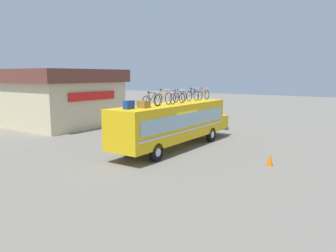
{
  "coord_description": "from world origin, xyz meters",
  "views": [
    {
      "loc": [
        -17.19,
        -11.48,
        4.72
      ],
      "look_at": [
        -0.48,
        0.0,
        1.54
      ],
      "focal_mm": 34.81,
      "sensor_mm": 36.0,
      "label": 1
    }
  ],
  "objects_px": {
    "rooftop_bicycle_2": "(164,98)",
    "rooftop_bicycle_5": "(193,95)",
    "traffic_cone": "(270,160)",
    "rooftop_bicycle_3": "(177,98)",
    "luggage_bag_1": "(129,105)",
    "rooftop_bicycle_1": "(152,100)",
    "luggage_bag_2": "(144,104)",
    "rooftop_bicycle_6": "(204,95)",
    "bus": "(175,122)",
    "rooftop_bicycle_4": "(180,97)"
  },
  "relations": [
    {
      "from": "rooftop_bicycle_1",
      "to": "rooftop_bicycle_6",
      "type": "relative_size",
      "value": 0.99
    },
    {
      "from": "rooftop_bicycle_4",
      "to": "rooftop_bicycle_2",
      "type": "bearing_deg",
      "value": -170.43
    },
    {
      "from": "bus",
      "to": "traffic_cone",
      "type": "height_order",
      "value": "bus"
    },
    {
      "from": "luggage_bag_2",
      "to": "rooftop_bicycle_2",
      "type": "bearing_deg",
      "value": 1.2
    },
    {
      "from": "luggage_bag_1",
      "to": "rooftop_bicycle_4",
      "type": "distance_m",
      "value": 5.43
    },
    {
      "from": "luggage_bag_1",
      "to": "rooftop_bicycle_5",
      "type": "distance_m",
      "value": 6.76
    },
    {
      "from": "rooftop_bicycle_3",
      "to": "rooftop_bicycle_5",
      "type": "distance_m",
      "value": 2.53
    },
    {
      "from": "rooftop_bicycle_5",
      "to": "rooftop_bicycle_6",
      "type": "relative_size",
      "value": 0.97
    },
    {
      "from": "bus",
      "to": "rooftop_bicycle_6",
      "type": "height_order",
      "value": "rooftop_bicycle_6"
    },
    {
      "from": "rooftop_bicycle_6",
      "to": "traffic_cone",
      "type": "bearing_deg",
      "value": -124.72
    },
    {
      "from": "traffic_cone",
      "to": "rooftop_bicycle_3",
      "type": "bearing_deg",
      "value": 83.82
    },
    {
      "from": "rooftop_bicycle_1",
      "to": "rooftop_bicycle_5",
      "type": "height_order",
      "value": "rooftop_bicycle_5"
    },
    {
      "from": "luggage_bag_1",
      "to": "rooftop_bicycle_4",
      "type": "bearing_deg",
      "value": 2.06
    },
    {
      "from": "rooftop_bicycle_1",
      "to": "rooftop_bicycle_4",
      "type": "distance_m",
      "value": 3.78
    },
    {
      "from": "rooftop_bicycle_5",
      "to": "luggage_bag_1",
      "type": "bearing_deg",
      "value": 179.75
    },
    {
      "from": "rooftop_bicycle_2",
      "to": "rooftop_bicycle_4",
      "type": "bearing_deg",
      "value": 9.57
    },
    {
      "from": "luggage_bag_1",
      "to": "rooftop_bicycle_2",
      "type": "relative_size",
      "value": 0.33
    },
    {
      "from": "rooftop_bicycle_1",
      "to": "bus",
      "type": "bearing_deg",
      "value": 3.34
    },
    {
      "from": "rooftop_bicycle_2",
      "to": "rooftop_bicycle_3",
      "type": "height_order",
      "value": "rooftop_bicycle_2"
    },
    {
      "from": "luggage_bag_1",
      "to": "rooftop_bicycle_1",
      "type": "relative_size",
      "value": 0.35
    },
    {
      "from": "luggage_bag_2",
      "to": "rooftop_bicycle_6",
      "type": "bearing_deg",
      "value": 0.4
    },
    {
      "from": "rooftop_bicycle_1",
      "to": "traffic_cone",
      "type": "height_order",
      "value": "rooftop_bicycle_1"
    },
    {
      "from": "rooftop_bicycle_5",
      "to": "bus",
      "type": "bearing_deg",
      "value": -177.9
    },
    {
      "from": "luggage_bag_1",
      "to": "luggage_bag_2",
      "type": "bearing_deg",
      "value": -16.03
    },
    {
      "from": "luggage_bag_1",
      "to": "rooftop_bicycle_3",
      "type": "xyz_separation_m",
      "value": [
        4.25,
        -0.36,
        0.15
      ]
    },
    {
      "from": "luggage_bag_1",
      "to": "luggage_bag_2",
      "type": "relative_size",
      "value": 1.08
    },
    {
      "from": "rooftop_bicycle_2",
      "to": "rooftop_bicycle_3",
      "type": "relative_size",
      "value": 1.02
    },
    {
      "from": "rooftop_bicycle_5",
      "to": "rooftop_bicycle_6",
      "type": "height_order",
      "value": "rooftop_bicycle_5"
    },
    {
      "from": "rooftop_bicycle_1",
      "to": "luggage_bag_2",
      "type": "bearing_deg",
      "value": 179.73
    },
    {
      "from": "rooftop_bicycle_4",
      "to": "rooftop_bicycle_5",
      "type": "xyz_separation_m",
      "value": [
        1.33,
        -0.22,
        0.02
      ]
    },
    {
      "from": "luggage_bag_1",
      "to": "rooftop_bicycle_3",
      "type": "bearing_deg",
      "value": -4.88
    },
    {
      "from": "luggage_bag_2",
      "to": "rooftop_bicycle_5",
      "type": "xyz_separation_m",
      "value": [
        5.82,
        0.24,
        0.19
      ]
    },
    {
      "from": "rooftop_bicycle_1",
      "to": "rooftop_bicycle_3",
      "type": "height_order",
      "value": "rooftop_bicycle_1"
    },
    {
      "from": "rooftop_bicycle_1",
      "to": "rooftop_bicycle_6",
      "type": "height_order",
      "value": "rooftop_bicycle_6"
    },
    {
      "from": "luggage_bag_1",
      "to": "rooftop_bicycle_3",
      "type": "height_order",
      "value": "rooftop_bicycle_3"
    },
    {
      "from": "rooftop_bicycle_5",
      "to": "rooftop_bicycle_4",
      "type": "bearing_deg",
      "value": 170.47
    },
    {
      "from": "luggage_bag_1",
      "to": "rooftop_bicycle_2",
      "type": "distance_m",
      "value": 2.93
    },
    {
      "from": "bus",
      "to": "rooftop_bicycle_3",
      "type": "height_order",
      "value": "rooftop_bicycle_3"
    },
    {
      "from": "rooftop_bicycle_2",
      "to": "rooftop_bicycle_5",
      "type": "xyz_separation_m",
      "value": [
        3.84,
        0.2,
        -0.02
      ]
    },
    {
      "from": "bus",
      "to": "luggage_bag_1",
      "type": "distance_m",
      "value": 4.53
    },
    {
      "from": "bus",
      "to": "luggage_bag_2",
      "type": "distance_m",
      "value": 3.64
    },
    {
      "from": "rooftop_bicycle_2",
      "to": "luggage_bag_2",
      "type": "bearing_deg",
      "value": -178.8
    },
    {
      "from": "luggage_bag_2",
      "to": "rooftop_bicycle_1",
      "type": "bearing_deg",
      "value": -0.27
    },
    {
      "from": "bus",
      "to": "rooftop_bicycle_2",
      "type": "height_order",
      "value": "rooftop_bicycle_2"
    },
    {
      "from": "rooftop_bicycle_2",
      "to": "traffic_cone",
      "type": "bearing_deg",
      "value": -84.17
    },
    {
      "from": "luggage_bag_1",
      "to": "rooftop_bicycle_1",
      "type": "height_order",
      "value": "rooftop_bicycle_1"
    },
    {
      "from": "rooftop_bicycle_6",
      "to": "luggage_bag_1",
      "type": "bearing_deg",
      "value": 178.43
    },
    {
      "from": "bus",
      "to": "rooftop_bicycle_2",
      "type": "xyz_separation_m",
      "value": [
        -1.38,
        -0.11,
        1.6
      ]
    },
    {
      "from": "rooftop_bicycle_3",
      "to": "traffic_cone",
      "type": "xyz_separation_m",
      "value": [
        -0.68,
        -6.25,
        -2.97
      ]
    },
    {
      "from": "rooftop_bicycle_4",
      "to": "traffic_cone",
      "type": "bearing_deg",
      "value": -105.25
    }
  ]
}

